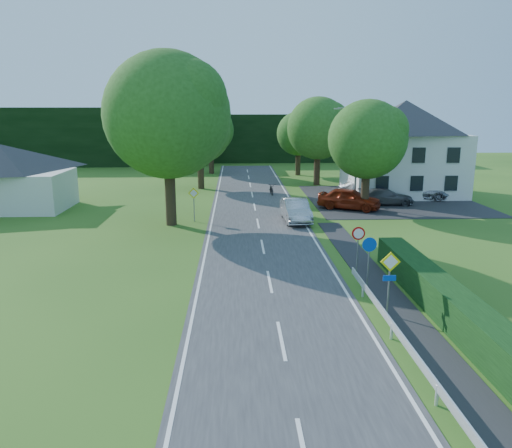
{
  "coord_description": "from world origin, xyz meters",
  "views": [
    {
      "loc": [
        -1.54,
        -9.85,
        7.86
      ],
      "look_at": [
        -0.4,
        17.64,
        1.47
      ],
      "focal_mm": 35.0,
      "sensor_mm": 36.0,
      "label": 1
    }
  ],
  "objects_px": {
    "parked_car_red": "(349,199)",
    "parked_car_silver_b": "(420,191)",
    "moving_car": "(296,210)",
    "parked_car_silver_a": "(362,189)",
    "motorcycle": "(271,189)",
    "streetlight": "(355,152)",
    "parasol": "(356,186)",
    "parked_car_grey": "(386,197)"
  },
  "relations": [
    {
      "from": "moving_car",
      "to": "motorcycle",
      "type": "relative_size",
      "value": 2.46
    },
    {
      "from": "moving_car",
      "to": "parked_car_red",
      "type": "xyz_separation_m",
      "value": [
        4.78,
        4.17,
        0.05
      ]
    },
    {
      "from": "parked_car_silver_a",
      "to": "parasol",
      "type": "height_order",
      "value": "parasol"
    },
    {
      "from": "parked_car_silver_b",
      "to": "parasol",
      "type": "relative_size",
      "value": 2.54
    },
    {
      "from": "motorcycle",
      "to": "parked_car_silver_a",
      "type": "xyz_separation_m",
      "value": [
        8.13,
        -1.46,
        0.16
      ]
    },
    {
      "from": "parked_car_red",
      "to": "parked_car_grey",
      "type": "bearing_deg",
      "value": -34.89
    },
    {
      "from": "parked_car_grey",
      "to": "parked_car_silver_b",
      "type": "distance_m",
      "value": 4.45
    },
    {
      "from": "streetlight",
      "to": "parked_car_silver_a",
      "type": "relative_size",
      "value": 1.95
    },
    {
      "from": "moving_car",
      "to": "parasol",
      "type": "distance_m",
      "value": 12.4
    },
    {
      "from": "parked_car_red",
      "to": "parked_car_silver_b",
      "type": "relative_size",
      "value": 1.01
    },
    {
      "from": "moving_car",
      "to": "parked_car_silver_a",
      "type": "distance_m",
      "value": 12.28
    },
    {
      "from": "motorcycle",
      "to": "parked_car_grey",
      "type": "relative_size",
      "value": 0.43
    },
    {
      "from": "parked_car_red",
      "to": "parked_car_grey",
      "type": "distance_m",
      "value": 3.97
    },
    {
      "from": "motorcycle",
      "to": "parked_car_red",
      "type": "relative_size",
      "value": 0.4
    },
    {
      "from": "parked_car_red",
      "to": "parked_car_silver_b",
      "type": "bearing_deg",
      "value": -32.5
    },
    {
      "from": "moving_car",
      "to": "motorcycle",
      "type": "xyz_separation_m",
      "value": [
        -0.9,
        11.38,
        -0.28
      ]
    },
    {
      "from": "streetlight",
      "to": "parasol",
      "type": "bearing_deg",
      "value": 74.27
    },
    {
      "from": "streetlight",
      "to": "parked_car_silver_b",
      "type": "height_order",
      "value": "streetlight"
    },
    {
      "from": "streetlight",
      "to": "parasol",
      "type": "height_order",
      "value": "streetlight"
    },
    {
      "from": "parked_car_silver_a",
      "to": "streetlight",
      "type": "bearing_deg",
      "value": 159.85
    },
    {
      "from": "parked_car_red",
      "to": "moving_car",
      "type": "bearing_deg",
      "value": 158.18
    },
    {
      "from": "parked_car_silver_a",
      "to": "parked_car_grey",
      "type": "xyz_separation_m",
      "value": [
        1.05,
        -3.89,
        -0.02
      ]
    },
    {
      "from": "streetlight",
      "to": "parked_car_silver_a",
      "type": "height_order",
      "value": "streetlight"
    },
    {
      "from": "parked_car_silver_a",
      "to": "parasol",
      "type": "distance_m",
      "value": 0.67
    },
    {
      "from": "moving_car",
      "to": "parasol",
      "type": "bearing_deg",
      "value": 54.37
    },
    {
      "from": "motorcycle",
      "to": "parked_car_grey",
      "type": "bearing_deg",
      "value": -32.88
    },
    {
      "from": "streetlight",
      "to": "parked_car_silver_b",
      "type": "xyz_separation_m",
      "value": [
        6.67,
        3.05,
        -3.74
      ]
    },
    {
      "from": "parked_car_grey",
      "to": "parked_car_silver_b",
      "type": "xyz_separation_m",
      "value": [
        3.75,
        2.4,
        0.03
      ]
    },
    {
      "from": "streetlight",
      "to": "motorcycle",
      "type": "relative_size",
      "value": 4.08
    },
    {
      "from": "parked_car_red",
      "to": "parked_car_silver_b",
      "type": "xyz_separation_m",
      "value": [
        7.25,
        4.26,
        -0.16
      ]
    },
    {
      "from": "parked_car_grey",
      "to": "parked_car_silver_b",
      "type": "height_order",
      "value": "parked_car_silver_b"
    },
    {
      "from": "motorcycle",
      "to": "parked_car_silver_b",
      "type": "height_order",
      "value": "parked_car_silver_b"
    },
    {
      "from": "parked_car_silver_a",
      "to": "parasol",
      "type": "bearing_deg",
      "value": 46.88
    },
    {
      "from": "parked_car_red",
      "to": "parasol",
      "type": "bearing_deg",
      "value": 9.3
    },
    {
      "from": "streetlight",
      "to": "moving_car",
      "type": "xyz_separation_m",
      "value": [
        -5.36,
        -5.38,
        -3.63
      ]
    },
    {
      "from": "moving_car",
      "to": "parasol",
      "type": "height_order",
      "value": "parasol"
    },
    {
      "from": "streetlight",
      "to": "parked_car_silver_a",
      "type": "bearing_deg",
      "value": 67.69
    },
    {
      "from": "parked_car_silver_b",
      "to": "parked_car_grey",
      "type": "bearing_deg",
      "value": 132.69
    },
    {
      "from": "parked_car_red",
      "to": "motorcycle",
      "type": "bearing_deg",
      "value": 65.3
    },
    {
      "from": "streetlight",
      "to": "motorcycle",
      "type": "height_order",
      "value": "streetlight"
    },
    {
      "from": "motorcycle",
      "to": "parasol",
      "type": "height_order",
      "value": "parasol"
    },
    {
      "from": "parked_car_red",
      "to": "parked_car_grey",
      "type": "height_order",
      "value": "parked_car_red"
    }
  ]
}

